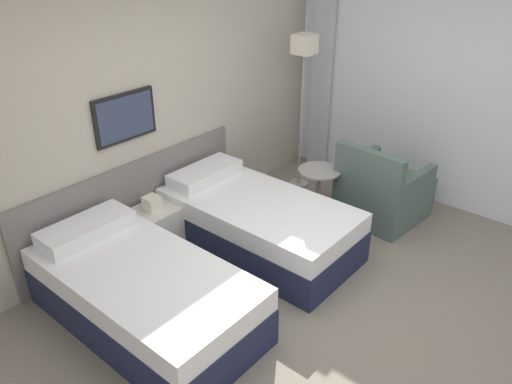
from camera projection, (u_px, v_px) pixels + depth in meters
name	position (u px, v px, depth m)	size (l,w,h in m)	color
ground_plane	(325.00, 314.00, 4.12)	(16.00, 16.00, 0.00)	slate
wall_headboard	(147.00, 111.00, 4.69)	(10.00, 0.10, 2.70)	#B7AD99
wall_window	(477.00, 91.00, 5.11)	(0.21, 4.56, 2.70)	white
bed_near_door	(143.00, 293.00, 3.94)	(0.98, 1.91, 0.65)	#1E233D
bed_near_window	(257.00, 222.00, 4.88)	(0.98, 1.91, 0.65)	#1E233D
nightstand	(155.00, 230.00, 4.82)	(0.45, 0.39, 0.60)	beige
floor_lamp	(304.00, 63.00, 5.51)	(0.24, 0.24, 1.81)	#9E9993
side_table	(319.00, 184.00, 5.36)	(0.46, 0.46, 0.56)	gray
armchair	(382.00, 193.00, 5.38)	(0.88, 0.85, 0.89)	#4C6056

